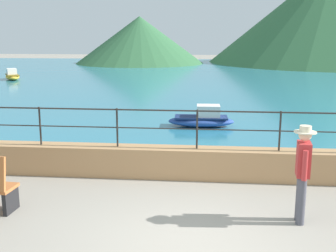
{
  "coord_description": "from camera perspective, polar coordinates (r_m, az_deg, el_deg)",
  "views": [
    {
      "loc": [
        0.26,
        -6.2,
        3.28
      ],
      "look_at": [
        -0.71,
        3.7,
        1.1
      ],
      "focal_mm": 45.5,
      "sensor_mm": 36.0,
      "label": 1
    }
  ],
  "objects": [
    {
      "name": "ground_plane",
      "position": [
        7.02,
        2.92,
        -15.5
      ],
      "size": [
        120.0,
        120.0,
        0.0
      ],
      "primitive_type": "plane",
      "color": "gray"
    },
    {
      "name": "promenade_wall",
      "position": [
        9.85,
        3.85,
        -4.97
      ],
      "size": [
        20.0,
        0.56,
        0.7
      ],
      "primitive_type": "cube",
      "color": "tan",
      "rests_on": "ground"
    },
    {
      "name": "railing",
      "position": [
        9.61,
        3.93,
        0.58
      ],
      "size": [
        18.44,
        0.04,
        0.9
      ],
      "color": "#282623",
      "rests_on": "promenade_wall"
    },
    {
      "name": "lake_water",
      "position": [
        32.21,
        5.16,
        6.51
      ],
      "size": [
        64.0,
        44.32,
        0.06
      ],
      "primitive_type": "cube",
      "color": "teal",
      "rests_on": "ground"
    },
    {
      "name": "hill_main",
      "position": [
        51.36,
        21.16,
        13.97
      ],
      "size": [
        26.78,
        26.78,
        10.91
      ],
      "primitive_type": "cone",
      "color": "#33663D",
      "rests_on": "ground"
    },
    {
      "name": "hill_secondary",
      "position": [
        47.17,
        -3.81,
        11.41
      ],
      "size": [
        14.03,
        14.03,
        5.06
      ],
      "primitive_type": "cone",
      "color": "#33663D",
      "rests_on": "ground"
    },
    {
      "name": "person_walking",
      "position": [
        7.74,
        17.6,
        -5.55
      ],
      "size": [
        0.38,
        0.57,
        1.75
      ],
      "color": "#4C4C56",
      "rests_on": "ground"
    },
    {
      "name": "boat_0",
      "position": [
        32.26,
        -20.14,
        6.35
      ],
      "size": [
        1.99,
        2.43,
        0.76
      ],
      "color": "gold",
      "rests_on": "lake_water"
    },
    {
      "name": "boat_2",
      "position": [
        14.98,
        4.63,
        0.94
      ],
      "size": [
        2.33,
        0.97,
        0.76
      ],
      "color": "#2D4C9E",
      "rests_on": "lake_water"
    }
  ]
}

